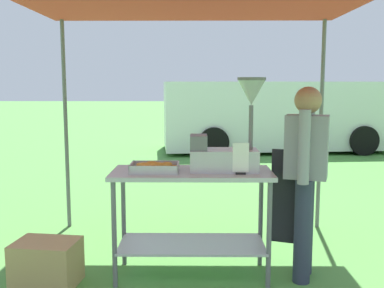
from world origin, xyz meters
TOP-DOWN VIEW (x-y plane):
  - ground_plane at (0.00, 6.00)m, footprint 70.00×70.00m
  - stall_canopy at (-0.21, 1.01)m, footprint 3.06×2.56m
  - donut_cart at (-0.21, 0.91)m, footprint 1.33×0.57m
  - donut_tray at (-0.51, 0.87)m, footprint 0.40×0.27m
  - donut_fryer at (0.10, 0.92)m, footprint 0.62×0.28m
  - menu_sign at (0.19, 0.78)m, footprint 0.13×0.05m
  - vendor at (0.73, 0.88)m, footprint 0.46×0.53m
  - supply_crate at (-1.39, 0.72)m, footprint 0.55×0.43m
  - van_white at (1.86, 8.31)m, footprint 5.79×2.49m

SIDE VIEW (x-z plane):
  - ground_plane at x=0.00m, z-range 0.00..0.00m
  - supply_crate at x=-1.39m, z-range 0.00..0.37m
  - donut_cart at x=-0.21m, z-range 0.21..1.12m
  - van_white at x=1.86m, z-range 0.03..1.72m
  - vendor at x=0.73m, z-range 0.10..1.71m
  - donut_tray at x=-0.51m, z-range 0.91..0.98m
  - menu_sign at x=0.19m, z-range 0.89..1.15m
  - donut_fryer at x=0.10m, z-range 0.78..1.55m
  - stall_canopy at x=-0.21m, z-range 1.11..3.49m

